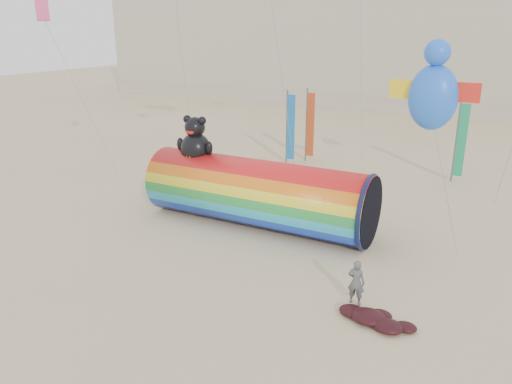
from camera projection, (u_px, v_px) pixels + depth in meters
The scene contains 6 objects.
ground at pixel (230, 252), 21.66m from camera, with size 160.00×160.00×0.00m, color #CCB58C.
hotel_building at pixel (337, 17), 62.12m from camera, with size 60.40×15.40×20.60m.
windsock_assembly at pixel (257, 191), 24.15m from camera, with size 11.26×3.43×5.19m.
kite_handler at pixel (356, 282), 17.43m from camera, with size 0.61×0.40×1.67m, color #4E5155.
fabric_bundle at pixel (375, 319), 16.46m from camera, with size 2.62×1.35×0.41m.
festival_banners at pixel (349, 131), 33.43m from camera, with size 11.56×1.58×5.20m.
Camera 1 is at (10.36, -16.80, 9.39)m, focal length 35.00 mm.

